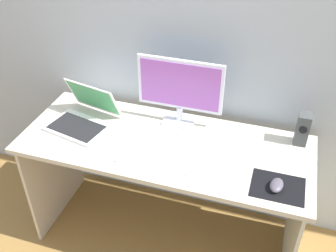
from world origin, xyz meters
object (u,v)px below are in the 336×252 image
Objects in this scene: monitor at (180,89)px; laptop at (83,117)px; keyboard_external at (158,162)px; mouse at (277,185)px; speaker_right at (303,129)px.

monitor is 1.23× the size of laptop.
monitor reaches higher than laptop.
mouse is at bearing -2.53° from keyboard_external.
speaker_right is 1.21m from laptop.
laptop is 0.56m from keyboard_external.
monitor reaches higher than mouse.
laptop is (-0.52, -0.19, -0.17)m from monitor.
laptop is 1.13m from mouse.
monitor is at bearing 154.68° from mouse.
keyboard_external is (0.00, -0.38, -0.21)m from monitor.
speaker_right is 0.46× the size of laptop.
monitor is 0.73m from mouse.
monitor reaches higher than keyboard_external.
mouse is (1.11, -0.20, -0.03)m from laptop.
speaker_right is 1.82× the size of mouse.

